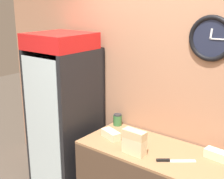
{
  "coord_description": "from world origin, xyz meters",
  "views": [
    {
      "loc": [
        1.35,
        -1.52,
        2.27
      ],
      "look_at": [
        -0.53,
        0.89,
        1.38
      ],
      "focal_mm": 50.0,
      "sensor_mm": 36.0,
      "label": 1
    }
  ],
  "objects_px": {
    "beverage_cooler": "(68,107)",
    "sandwich_flat_left": "(217,155)",
    "sandwich_flat_right": "(111,134)",
    "chefs_knife": "(170,160)",
    "sandwich_stack_bottom": "(134,150)",
    "sandwich_stack_middle": "(134,142)",
    "condiment_jar": "(118,120)",
    "sandwich_stack_top": "(134,134)"
  },
  "relations": [
    {
      "from": "sandwich_stack_bottom",
      "to": "sandwich_stack_middle",
      "type": "height_order",
      "value": "sandwich_stack_middle"
    },
    {
      "from": "beverage_cooler",
      "to": "sandwich_flat_left",
      "type": "height_order",
      "value": "beverage_cooler"
    },
    {
      "from": "sandwich_stack_top",
      "to": "sandwich_flat_right",
      "type": "height_order",
      "value": "sandwich_stack_top"
    },
    {
      "from": "sandwich_stack_middle",
      "to": "sandwich_flat_right",
      "type": "distance_m",
      "value": 0.42
    },
    {
      "from": "chefs_knife",
      "to": "sandwich_flat_right",
      "type": "bearing_deg",
      "value": 175.53
    },
    {
      "from": "beverage_cooler",
      "to": "sandwich_stack_bottom",
      "type": "relative_size",
      "value": 8.34
    },
    {
      "from": "sandwich_stack_top",
      "to": "condiment_jar",
      "type": "height_order",
      "value": "sandwich_stack_top"
    },
    {
      "from": "condiment_jar",
      "to": "sandwich_flat_left",
      "type": "bearing_deg",
      "value": -3.7
    },
    {
      "from": "sandwich_flat_left",
      "to": "chefs_knife",
      "type": "relative_size",
      "value": 0.78
    },
    {
      "from": "beverage_cooler",
      "to": "sandwich_flat_right",
      "type": "distance_m",
      "value": 0.74
    },
    {
      "from": "beverage_cooler",
      "to": "sandwich_flat_right",
      "type": "height_order",
      "value": "beverage_cooler"
    },
    {
      "from": "beverage_cooler",
      "to": "sandwich_stack_middle",
      "type": "xyz_separation_m",
      "value": [
        1.11,
        -0.22,
        -0.05
      ]
    },
    {
      "from": "beverage_cooler",
      "to": "sandwich_stack_middle",
      "type": "bearing_deg",
      "value": -11.29
    },
    {
      "from": "beverage_cooler",
      "to": "sandwich_stack_top",
      "type": "distance_m",
      "value": 1.13
    },
    {
      "from": "sandwich_stack_top",
      "to": "condiment_jar",
      "type": "relative_size",
      "value": 1.71
    },
    {
      "from": "sandwich_stack_top",
      "to": "chefs_knife",
      "type": "relative_size",
      "value": 0.76
    },
    {
      "from": "sandwich_flat_left",
      "to": "sandwich_flat_right",
      "type": "relative_size",
      "value": 0.98
    },
    {
      "from": "sandwich_flat_right",
      "to": "chefs_knife",
      "type": "bearing_deg",
      "value": -4.47
    },
    {
      "from": "chefs_knife",
      "to": "sandwich_flat_left",
      "type": "bearing_deg",
      "value": 43.71
    },
    {
      "from": "beverage_cooler",
      "to": "sandwich_flat_left",
      "type": "distance_m",
      "value": 1.78
    },
    {
      "from": "sandwich_flat_right",
      "to": "beverage_cooler",
      "type": "bearing_deg",
      "value": 173.38
    },
    {
      "from": "sandwich_stack_bottom",
      "to": "chefs_knife",
      "type": "distance_m",
      "value": 0.35
    },
    {
      "from": "sandwich_stack_bottom",
      "to": "sandwich_stack_top",
      "type": "bearing_deg",
      "value": 0.0
    },
    {
      "from": "sandwich_stack_middle",
      "to": "sandwich_stack_top",
      "type": "relative_size",
      "value": 1.01
    },
    {
      "from": "sandwich_stack_middle",
      "to": "condiment_jar",
      "type": "bearing_deg",
      "value": 139.67
    },
    {
      "from": "sandwich_flat_left",
      "to": "chefs_knife",
      "type": "xyz_separation_m",
      "value": [
        -0.32,
        -0.3,
        -0.03
      ]
    },
    {
      "from": "beverage_cooler",
      "to": "sandwich_stack_bottom",
      "type": "height_order",
      "value": "beverage_cooler"
    },
    {
      "from": "sandwich_flat_right",
      "to": "condiment_jar",
      "type": "bearing_deg",
      "value": 115.75
    },
    {
      "from": "sandwich_stack_bottom",
      "to": "condiment_jar",
      "type": "relative_size",
      "value": 1.71
    },
    {
      "from": "sandwich_stack_bottom",
      "to": "sandwich_stack_middle",
      "type": "xyz_separation_m",
      "value": [
        0.0,
        0.0,
        0.08
      ]
    },
    {
      "from": "beverage_cooler",
      "to": "chefs_knife",
      "type": "height_order",
      "value": "beverage_cooler"
    },
    {
      "from": "beverage_cooler",
      "to": "sandwich_flat_right",
      "type": "xyz_separation_m",
      "value": [
        0.72,
        -0.08,
        -0.13
      ]
    },
    {
      "from": "sandwich_stack_middle",
      "to": "condiment_jar",
      "type": "xyz_separation_m",
      "value": [
        -0.54,
        0.46,
        -0.05
      ]
    },
    {
      "from": "beverage_cooler",
      "to": "sandwich_stack_middle",
      "type": "relative_size",
      "value": 8.32
    },
    {
      "from": "sandwich_stack_top",
      "to": "sandwich_stack_bottom",
      "type": "bearing_deg",
      "value": 0.0
    },
    {
      "from": "sandwich_stack_middle",
      "to": "condiment_jar",
      "type": "relative_size",
      "value": 1.72
    },
    {
      "from": "sandwich_stack_bottom",
      "to": "chefs_knife",
      "type": "height_order",
      "value": "sandwich_stack_bottom"
    },
    {
      "from": "sandwich_flat_left",
      "to": "chefs_knife",
      "type": "distance_m",
      "value": 0.44
    },
    {
      "from": "sandwich_stack_bottom",
      "to": "condiment_jar",
      "type": "distance_m",
      "value": 0.71
    },
    {
      "from": "sandwich_stack_bottom",
      "to": "sandwich_flat_right",
      "type": "relative_size",
      "value": 0.96
    },
    {
      "from": "beverage_cooler",
      "to": "condiment_jar",
      "type": "xyz_separation_m",
      "value": [
        0.57,
        0.24,
        -0.1
      ]
    },
    {
      "from": "beverage_cooler",
      "to": "chefs_knife",
      "type": "bearing_deg",
      "value": -5.55
    }
  ]
}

